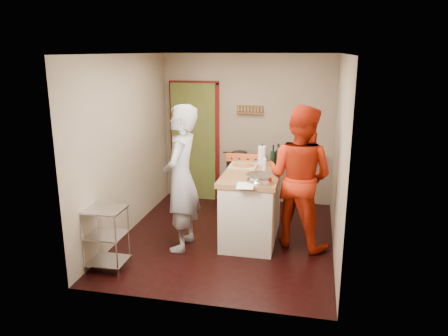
{
  "coord_description": "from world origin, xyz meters",
  "views": [
    {
      "loc": [
        1.18,
        -5.76,
        2.65
      ],
      "look_at": [
        -0.05,
        0.0,
        1.05
      ],
      "focal_mm": 35.0,
      "sensor_mm": 36.0,
      "label": 1
    }
  ],
  "objects_px": {
    "stove": "(246,181)",
    "wire_shelving": "(106,236)",
    "person_stripe": "(181,179)",
    "person_red": "(300,177)",
    "island": "(252,204)"
  },
  "relations": [
    {
      "from": "stove",
      "to": "wire_shelving",
      "type": "bearing_deg",
      "value": -116.85
    },
    {
      "from": "island",
      "to": "person_red",
      "type": "relative_size",
      "value": 0.74
    },
    {
      "from": "island",
      "to": "person_stripe",
      "type": "relative_size",
      "value": 0.74
    },
    {
      "from": "wire_shelving",
      "to": "person_stripe",
      "type": "xyz_separation_m",
      "value": [
        0.74,
        0.78,
        0.55
      ]
    },
    {
      "from": "wire_shelving",
      "to": "person_red",
      "type": "distance_m",
      "value": 2.64
    },
    {
      "from": "wire_shelving",
      "to": "person_red",
      "type": "xyz_separation_m",
      "value": [
        2.28,
        1.22,
        0.54
      ]
    },
    {
      "from": "stove",
      "to": "person_red",
      "type": "relative_size",
      "value": 0.51
    },
    {
      "from": "person_red",
      "to": "stove",
      "type": "bearing_deg",
      "value": -32.06
    },
    {
      "from": "stove",
      "to": "person_stripe",
      "type": "distance_m",
      "value": 2.01
    },
    {
      "from": "island",
      "to": "person_stripe",
      "type": "height_order",
      "value": "person_stripe"
    },
    {
      "from": "stove",
      "to": "person_red",
      "type": "bearing_deg",
      "value": -55.85
    },
    {
      "from": "island",
      "to": "person_red",
      "type": "bearing_deg",
      "value": -4.59
    },
    {
      "from": "island",
      "to": "person_red",
      "type": "height_order",
      "value": "person_red"
    },
    {
      "from": "stove",
      "to": "person_stripe",
      "type": "bearing_deg",
      "value": -107.74
    },
    {
      "from": "island",
      "to": "stove",
      "type": "bearing_deg",
      "value": 102.37
    }
  ]
}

